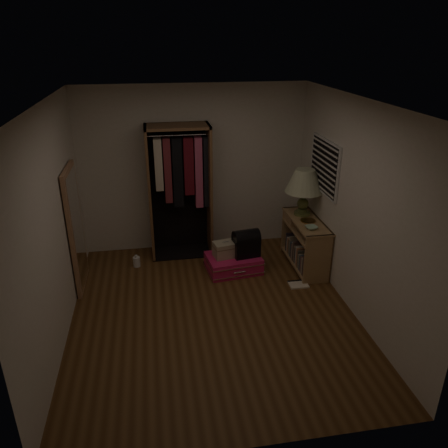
# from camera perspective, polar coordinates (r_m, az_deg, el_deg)

# --- Properties ---
(ground) EXTENTS (4.00, 4.00, 0.00)m
(ground) POSITION_cam_1_polar(r_m,az_deg,el_deg) (5.64, -1.42, -11.53)
(ground) COLOR #523217
(ground) RESTS_ON ground
(room_walls) EXTENTS (3.52, 4.02, 2.60)m
(room_walls) POSITION_cam_1_polar(r_m,az_deg,el_deg) (4.99, -0.81, 3.09)
(room_walls) COLOR beige
(room_walls) RESTS_ON ground
(console_bookshelf) EXTENTS (0.42, 1.12, 0.75)m
(console_bookshelf) POSITION_cam_1_polar(r_m,az_deg,el_deg) (6.66, 10.44, -2.21)
(console_bookshelf) COLOR #9E774C
(console_bookshelf) RESTS_ON ground
(open_wardrobe) EXTENTS (0.95, 0.50, 2.05)m
(open_wardrobe) POSITION_cam_1_polar(r_m,az_deg,el_deg) (6.68, -5.60, 5.66)
(open_wardrobe) COLOR brown
(open_wardrobe) RESTS_ON ground
(floor_mirror) EXTENTS (0.06, 0.80, 1.70)m
(floor_mirror) POSITION_cam_1_polar(r_m,az_deg,el_deg) (6.16, -18.78, -0.63)
(floor_mirror) COLOR #A57250
(floor_mirror) RESTS_ON ground
(pink_suitcase) EXTENTS (0.85, 0.66, 0.24)m
(pink_suitcase) POSITION_cam_1_polar(r_m,az_deg,el_deg) (6.51, 1.23, -5.13)
(pink_suitcase) COLOR #D01954
(pink_suitcase) RESTS_ON ground
(train_case) EXTENTS (0.38, 0.29, 0.24)m
(train_case) POSITION_cam_1_polar(r_m,az_deg,el_deg) (6.38, 0.16, -3.32)
(train_case) COLOR tan
(train_case) RESTS_ON pink_suitcase
(black_bag) EXTENTS (0.41, 0.30, 0.41)m
(black_bag) POSITION_cam_1_polar(r_m,az_deg,el_deg) (6.38, 2.91, -2.43)
(black_bag) COLOR black
(black_bag) RESTS_ON pink_suitcase
(table_lamp) EXTENTS (0.57, 0.57, 0.70)m
(table_lamp) POSITION_cam_1_polar(r_m,az_deg,el_deg) (6.50, 10.47, 5.44)
(table_lamp) COLOR #4E582A
(table_lamp) RESTS_ON console_bookshelf
(brass_tray) EXTENTS (0.28, 0.28, 0.01)m
(brass_tray) POSITION_cam_1_polar(r_m,az_deg,el_deg) (6.45, 10.91, 0.43)
(brass_tray) COLOR olive
(brass_tray) RESTS_ON console_bookshelf
(ceramic_bowl) EXTENTS (0.20, 0.20, 0.04)m
(ceramic_bowl) POSITION_cam_1_polar(r_m,az_deg,el_deg) (6.19, 11.33, -0.47)
(ceramic_bowl) COLOR #A2C3A5
(ceramic_bowl) RESTS_ON console_bookshelf
(white_jug) EXTENTS (0.11, 0.11, 0.19)m
(white_jug) POSITION_cam_1_polar(r_m,az_deg,el_deg) (6.76, -11.34, -4.83)
(white_jug) COLOR silver
(white_jug) RESTS_ON ground
(floor_book) EXTENTS (0.26, 0.21, 0.02)m
(floor_book) POSITION_cam_1_polar(r_m,az_deg,el_deg) (6.29, 9.64, -7.71)
(floor_book) COLOR #EFE3C9
(floor_book) RESTS_ON ground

